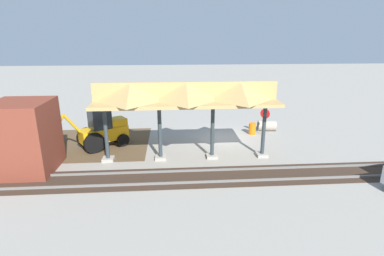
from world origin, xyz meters
The scene contains 10 objects.
ground_plane centered at (0.00, 0.00, 0.00)m, with size 120.00×120.00×0.00m, color gray.
dirt_work_zone centered at (10.89, 0.54, 0.00)m, with size 10.21×7.00×0.01m, color brown.
platform_canopy centered at (3.14, 3.76, 4.15)m, with size 11.06×3.20×4.90m.
rail_tracks centered at (0.00, 6.52, 0.03)m, with size 60.00×2.58×0.15m.
stop_sign centered at (-3.19, -0.41, 1.53)m, with size 0.62×0.49×2.14m.
backhoe centered at (8.90, 1.31, 1.27)m, with size 4.86×3.74×2.82m.
dirt_mound centered at (12.99, -0.15, 0.00)m, with size 5.03×5.03×2.24m, color brown.
concrete_pipe centered at (-3.81, -1.61, 0.42)m, with size 1.56×1.03×0.84m.
brick_utility_building centered at (12.39, 4.82, 2.04)m, with size 3.09×3.34×4.07m, color brown.
traffic_barrel centered at (-2.36, -0.78, 0.45)m, with size 0.56×0.56×0.90m, color orange.
Camera 1 is at (4.10, 21.49, 7.54)m, focal length 28.00 mm.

